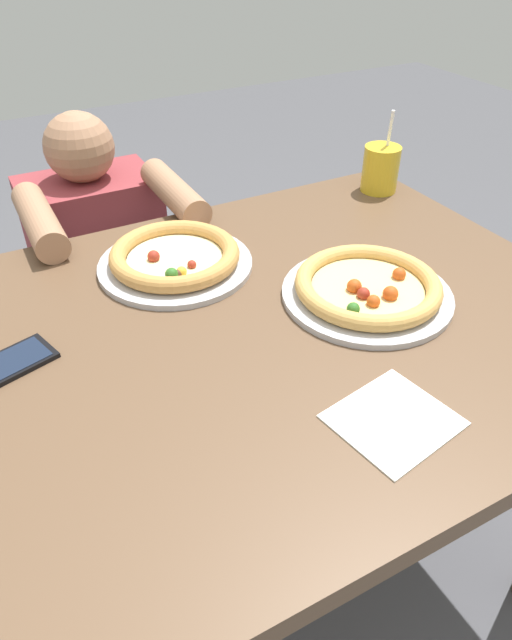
{
  "coord_description": "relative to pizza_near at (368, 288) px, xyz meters",
  "views": [
    {
      "loc": [
        -0.37,
        -0.69,
        1.34
      ],
      "look_at": [
        -0.01,
        -0.03,
        0.78
      ],
      "focal_mm": 31.91,
      "sensor_mm": 36.0,
      "label": 1
    }
  ],
  "objects": [
    {
      "name": "drink_cup_colored",
      "position": [
        0.32,
        0.37,
        0.04
      ],
      "size": [
        0.09,
        0.09,
        0.2
      ],
      "color": "gold",
      "rests_on": "dining_table"
    },
    {
      "name": "diner_seated",
      "position": [
        -0.32,
        0.75,
        -0.33
      ],
      "size": [
        0.38,
        0.51,
        0.93
      ],
      "color": "#333847",
      "rests_on": "ground"
    },
    {
      "name": "dining_table",
      "position": [
        -0.22,
        0.03,
        -0.13
      ],
      "size": [
        1.24,
        0.92,
        0.75
      ],
      "color": "brown",
      "rests_on": "ground"
    },
    {
      "name": "cell_phone",
      "position": [
        -0.62,
        0.11,
        -0.02
      ],
      "size": [
        0.17,
        0.11,
        0.01
      ],
      "color": "black",
      "rests_on": "dining_table"
    },
    {
      "name": "paper_napkin",
      "position": [
        -0.15,
        -0.27,
        -0.02
      ],
      "size": [
        0.18,
        0.17,
        0.0
      ],
      "primitive_type": "cube",
      "rotation": [
        0.0,
        0.0,
        0.17
      ],
      "color": "white",
      "rests_on": "dining_table"
    },
    {
      "name": "pizza_near",
      "position": [
        0.0,
        0.0,
        0.0
      ],
      "size": [
        0.31,
        0.31,
        0.04
      ],
      "color": "#B7B7BC",
      "rests_on": "dining_table"
    },
    {
      "name": "pizza_far",
      "position": [
        -0.27,
        0.26,
        0.0
      ],
      "size": [
        0.31,
        0.31,
        0.05
      ],
      "color": "#B7B7BC",
      "rests_on": "dining_table"
    },
    {
      "name": "ground_plane",
      "position": [
        -0.22,
        0.03,
        -0.77
      ],
      "size": [
        8.0,
        8.0,
        0.0
      ],
      "primitive_type": "plane",
      "color": "#4C4C51"
    }
  ]
}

